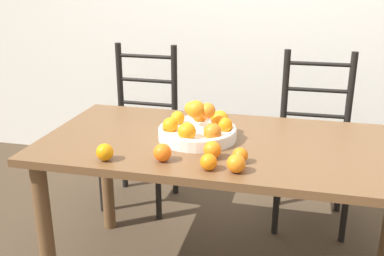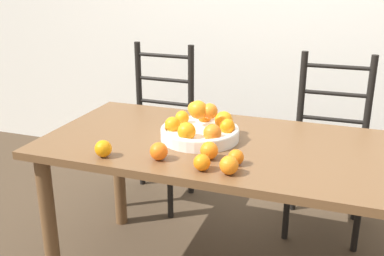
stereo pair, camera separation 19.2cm
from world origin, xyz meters
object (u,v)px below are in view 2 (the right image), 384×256
(orange_loose_0, at_px, (236,157))
(orange_loose_4, at_px, (229,165))
(chair_left, at_px, (157,130))
(orange_loose_3, at_px, (159,151))
(orange_loose_2, at_px, (202,162))
(orange_loose_5, at_px, (209,151))
(orange_loose_1, at_px, (103,149))
(fruit_bowl, at_px, (201,129))
(chair_right, at_px, (329,151))

(orange_loose_0, height_order, orange_loose_4, orange_loose_4)
(orange_loose_0, xyz_separation_m, chair_left, (-0.77, 0.95, -0.29))
(orange_loose_3, bearing_deg, orange_loose_2, -11.50)
(orange_loose_4, relative_size, orange_loose_5, 0.98)
(orange_loose_1, bearing_deg, orange_loose_0, 11.14)
(fruit_bowl, distance_m, orange_loose_4, 0.39)
(orange_loose_3, height_order, chair_left, chair_left)
(orange_loose_4, bearing_deg, orange_loose_5, 135.40)
(orange_loose_0, relative_size, orange_loose_3, 0.86)
(fruit_bowl, relative_size, orange_loose_3, 4.83)
(orange_loose_5, bearing_deg, chair_right, 64.93)
(orange_loose_3, bearing_deg, orange_loose_4, -6.97)
(orange_loose_1, xyz_separation_m, chair_right, (0.85, 1.05, -0.30))
(orange_loose_2, xyz_separation_m, chair_left, (-0.66, 1.04, -0.29))
(orange_loose_5, distance_m, chair_left, 1.17)
(orange_loose_2, xyz_separation_m, orange_loose_5, (-0.01, 0.11, 0.00))
(orange_loose_2, relative_size, orange_loose_3, 0.89)
(fruit_bowl, bearing_deg, orange_loose_3, -106.46)
(orange_loose_2, bearing_deg, fruit_bowl, 109.43)
(orange_loose_3, distance_m, orange_loose_5, 0.20)
(orange_loose_0, distance_m, orange_loose_4, 0.09)
(fruit_bowl, height_order, orange_loose_3, fruit_bowl)
(orange_loose_4, bearing_deg, orange_loose_3, 173.03)
(fruit_bowl, bearing_deg, orange_loose_1, -133.33)
(orange_loose_4, distance_m, orange_loose_5, 0.16)
(orange_loose_0, xyz_separation_m, orange_loose_1, (-0.53, -0.10, 0.00))
(fruit_bowl, bearing_deg, orange_loose_4, -55.46)
(orange_loose_4, xyz_separation_m, orange_loose_5, (-0.11, 0.11, 0.00))
(orange_loose_2, bearing_deg, chair_right, 67.77)
(fruit_bowl, xyz_separation_m, orange_loose_0, (0.22, -0.22, -0.02))
(fruit_bowl, distance_m, orange_loose_0, 0.32)
(orange_loose_0, xyz_separation_m, orange_loose_5, (-0.12, 0.02, 0.01))
(orange_loose_5, relative_size, chair_right, 0.07)
(orange_loose_0, distance_m, orange_loose_5, 0.12)
(chair_right, bearing_deg, orange_loose_0, -109.26)
(orange_loose_4, distance_m, chair_right, 1.13)
(orange_loose_3, distance_m, chair_right, 1.22)
(orange_loose_2, xyz_separation_m, orange_loose_3, (-0.20, 0.04, 0.00))
(orange_loose_3, distance_m, chair_left, 1.15)
(fruit_bowl, xyz_separation_m, orange_loose_4, (0.22, -0.32, -0.01))
(orange_loose_4, bearing_deg, orange_loose_1, -178.84)
(orange_loose_3, distance_m, orange_loose_4, 0.30)
(fruit_bowl, height_order, orange_loose_1, fruit_bowl)
(orange_loose_0, bearing_deg, orange_loose_4, -91.77)
(chair_left, bearing_deg, orange_loose_3, -63.94)
(orange_loose_2, distance_m, orange_loose_3, 0.20)
(orange_loose_0, bearing_deg, orange_loose_2, -138.21)
(orange_loose_2, height_order, orange_loose_5, orange_loose_5)
(orange_loose_1, xyz_separation_m, orange_loose_5, (0.42, 0.12, 0.00))
(fruit_bowl, distance_m, orange_loose_3, 0.29)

